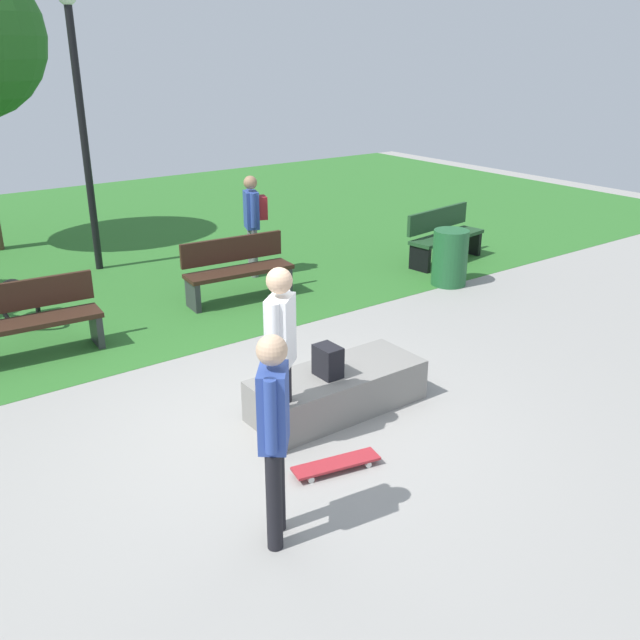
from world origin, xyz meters
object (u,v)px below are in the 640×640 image
object	(u,v)px
skater_performing_trick	(274,425)
park_bench_far_right	(237,268)
lamp_post	(80,107)
skater_watching	(281,346)
backpack_on_ledge	(328,361)
skateboard_by_ledge	(336,464)
pedestrian_with_backpack	(253,217)
concrete_ledge	(337,390)
park_bench_by_oak	(444,234)
park_bench_near_path	(30,318)
trash_bin	(450,258)

from	to	relation	value
skater_performing_trick	park_bench_far_right	distance (m)	5.51
lamp_post	skater_watching	bearing A→B (deg)	-95.39
backpack_on_ledge	skateboard_by_ledge	distance (m)	1.15
skateboard_by_ledge	skater_watching	bearing A→B (deg)	105.63
skater_watching	pedestrian_with_backpack	xyz separation A→B (m)	(2.56, 4.70, -0.06)
skater_watching	lamp_post	world-z (taller)	lamp_post
backpack_on_ledge	lamp_post	xyz separation A→B (m)	(-0.10, 6.30, 2.04)
concrete_ledge	skateboard_by_ledge	world-z (taller)	concrete_ledge
skater_watching	lamp_post	size ratio (longest dim) A/B	0.40
park_bench_far_right	backpack_on_ledge	bearing A→B (deg)	-106.01
concrete_ledge	pedestrian_with_backpack	bearing A→B (deg)	68.97
concrete_ledge	skater_performing_trick	size ratio (longest dim) A/B	1.09
concrete_ledge	park_bench_by_oak	xyz separation A→B (m)	(4.74, 3.14, 0.26)
backpack_on_ledge	pedestrian_with_backpack	world-z (taller)	pedestrian_with_backpack
skater_watching	park_bench_near_path	distance (m)	3.80
skater_performing_trick	concrete_ledge	bearing A→B (deg)	39.65
park_bench_by_oak	trash_bin	xyz separation A→B (m)	(-0.84, -0.96, -0.04)
concrete_ledge	pedestrian_with_backpack	world-z (taller)	pedestrian_with_backpack
skater_performing_trick	park_bench_near_path	xyz separation A→B (m)	(-0.51, 4.60, -0.50)
park_bench_near_path	trash_bin	xyz separation A→B (m)	(6.03, -1.08, -0.04)
trash_bin	skateboard_by_ledge	bearing A→B (deg)	-146.27
skateboard_by_ledge	park_bench_near_path	bearing A→B (deg)	109.07
skater_performing_trick	trash_bin	size ratio (longest dim) A/B	1.92
skateboard_by_ledge	lamp_post	world-z (taller)	lamp_post
pedestrian_with_backpack	trash_bin	bearing A→B (deg)	-45.36
park_bench_far_right	skater_performing_trick	bearing A→B (deg)	-117.06
skater_performing_trick	lamp_post	xyz separation A→B (m)	(1.37, 7.61, 1.65)
park_bench_far_right	lamp_post	distance (m)	3.65
skater_watching	skater_performing_trick	bearing A→B (deg)	-125.55
lamp_post	skater_performing_trick	bearing A→B (deg)	-100.21
backpack_on_ledge	park_bench_far_right	world-z (taller)	park_bench_far_right
skater_watching	park_bench_far_right	size ratio (longest dim) A/B	1.08
park_bench_by_oak	trash_bin	size ratio (longest dim) A/B	1.89
backpack_on_ledge	park_bench_far_right	distance (m)	3.72
concrete_ledge	backpack_on_ledge	xyz separation A→B (m)	(-0.15, -0.03, 0.38)
concrete_ledge	trash_bin	xyz separation A→B (m)	(3.90, 2.18, 0.22)
skateboard_by_ledge	trash_bin	world-z (taller)	trash_bin
pedestrian_with_backpack	park_bench_by_oak	bearing A→B (deg)	-22.71
concrete_ledge	park_bench_near_path	world-z (taller)	park_bench_near_path
park_bench_near_path	lamp_post	distance (m)	4.15
backpack_on_ledge	park_bench_near_path	xyz separation A→B (m)	(-1.98, 3.29, -0.11)
park_bench_far_right	skater_watching	bearing A→B (deg)	-114.46
skater_watching	park_bench_near_path	world-z (taller)	skater_watching
skateboard_by_ledge	pedestrian_with_backpack	size ratio (longest dim) A/B	0.51
park_bench_by_oak	pedestrian_with_backpack	distance (m)	3.34
park_bench_near_path	trash_bin	world-z (taller)	park_bench_near_path
park_bench_by_oak	pedestrian_with_backpack	bearing A→B (deg)	157.29
trash_bin	backpack_on_ledge	bearing A→B (deg)	-151.34
lamp_post	backpack_on_ledge	bearing A→B (deg)	-89.09
skater_watching	park_bench_far_right	distance (m)	4.25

